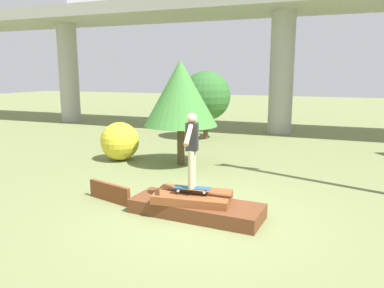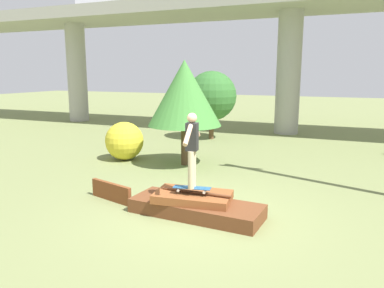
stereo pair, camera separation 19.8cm
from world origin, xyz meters
name	(u,v)px [view 2 (the right image)]	position (x,y,z in m)	size (l,w,h in m)	color
ground_plane	(196,215)	(0.00, 0.00, 0.00)	(80.00, 80.00, 0.00)	olive
scrap_pile	(195,206)	(-0.02, 0.01, 0.20)	(2.72, 1.14, 0.51)	brown
scrap_plank_loose	(111,192)	(-2.09, 0.07, 0.20)	(1.21, 0.42, 0.41)	brown
skateboard	(192,188)	(-0.06, -0.07, 0.58)	(0.77, 0.32, 0.09)	#23517F
skater	(192,146)	(-0.06, -0.07, 1.44)	(0.27, 1.13, 1.48)	#C6B78E
highway_overpass	(291,14)	(0.00, 11.21, 5.39)	(44.00, 4.30, 6.16)	#A8A59E
car_on_overpass_far_right	(117,1)	(-9.36, 11.52, 6.65)	(4.44, 1.68, 1.22)	silver
tree_behind_left	(184,93)	(-1.92, 3.75, 2.21)	(2.24, 2.24, 3.21)	#4C3823
tree_mid_back	(212,96)	(-2.73, 8.39, 1.84)	(2.10, 2.10, 2.90)	brown
bush_yellow_flowering	(124,141)	(-4.02, 3.62, 0.63)	(1.25, 1.25, 1.25)	gold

